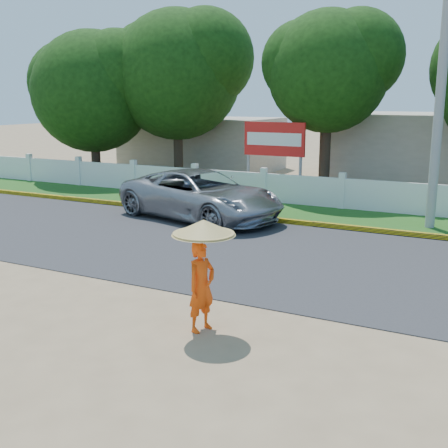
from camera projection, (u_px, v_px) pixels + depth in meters
name	position (u px, v px, depth m)	size (l,w,h in m)	color
ground	(174.00, 315.00, 10.26)	(120.00, 120.00, 0.00)	#9E8460
road	(269.00, 254.00, 14.17)	(60.00, 7.00, 0.02)	#38383A
grass_verge	(329.00, 216.00, 18.73)	(60.00, 3.50, 0.03)	#2D601E
curb	(313.00, 224.00, 17.24)	(40.00, 0.18, 0.16)	yellow
fence	(342.00, 194.00, 19.87)	(40.00, 0.10, 1.10)	silver
building_far	(202.00, 144.00, 30.89)	(8.00, 5.00, 2.80)	#B7AD99
utility_pole	(442.00, 76.00, 16.08)	(0.28, 0.28, 8.94)	gray
vehicle	(201.00, 195.00, 18.15)	(2.64, 5.73, 1.59)	#95969C
monk_with_parasol	(202.00, 259.00, 9.31)	(1.06, 1.06, 1.93)	#F24A0C
billboard	(274.00, 143.00, 21.82)	(2.50, 0.13, 2.95)	gray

